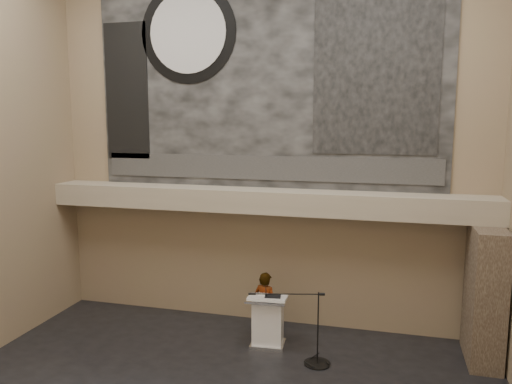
# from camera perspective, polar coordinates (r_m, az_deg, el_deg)

# --- Properties ---
(wall_back) EXTENTS (10.00, 0.02, 8.50)m
(wall_back) POSITION_cam_1_polar(r_m,az_deg,el_deg) (11.37, 1.04, 5.82)
(wall_back) COLOR #8E7C5A
(wall_back) RESTS_ON floor
(wall_front) EXTENTS (10.00, 0.02, 8.50)m
(wall_front) POSITION_cam_1_polar(r_m,az_deg,el_deg) (4.10, -26.71, 0.08)
(wall_front) COLOR #8E7C5A
(wall_front) RESTS_ON floor
(soffit) EXTENTS (10.00, 0.80, 0.50)m
(soffit) POSITION_cam_1_polar(r_m,az_deg,el_deg) (11.12, 0.53, -0.98)
(soffit) COLOR gray
(soffit) RESTS_ON wall_back
(sprinkler_left) EXTENTS (0.04, 0.04, 0.06)m
(sprinkler_left) POSITION_cam_1_polar(r_m,az_deg,el_deg) (11.62, -7.21, -2.04)
(sprinkler_left) COLOR #B2893D
(sprinkler_left) RESTS_ON soffit
(sprinkler_right) EXTENTS (0.04, 0.04, 0.06)m
(sprinkler_right) POSITION_cam_1_polar(r_m,az_deg,el_deg) (10.82, 10.27, -2.89)
(sprinkler_right) COLOR #B2893D
(sprinkler_right) RESTS_ON soffit
(banner) EXTENTS (8.00, 0.05, 5.00)m
(banner) POSITION_cam_1_polar(r_m,az_deg,el_deg) (11.37, 1.02, 13.13)
(banner) COLOR black
(banner) RESTS_ON wall_back
(banner_text_strip) EXTENTS (7.76, 0.02, 0.55)m
(banner_text_strip) POSITION_cam_1_polar(r_m,az_deg,el_deg) (11.35, 0.94, 2.78)
(banner_text_strip) COLOR #2F2F2F
(banner_text_strip) RESTS_ON banner
(banner_clock_rim) EXTENTS (2.30, 0.02, 2.30)m
(banner_clock_rim) POSITION_cam_1_polar(r_m,az_deg,el_deg) (12.01, -7.80, 17.62)
(banner_clock_rim) COLOR black
(banner_clock_rim) RESTS_ON banner
(banner_clock_face) EXTENTS (1.84, 0.02, 1.84)m
(banner_clock_face) POSITION_cam_1_polar(r_m,az_deg,el_deg) (11.99, -7.84, 17.63)
(banner_clock_face) COLOR silver
(banner_clock_face) RESTS_ON banner
(banner_building_print) EXTENTS (2.60, 0.02, 3.60)m
(banner_building_print) POSITION_cam_1_polar(r_m,az_deg,el_deg) (11.01, 13.54, 13.57)
(banner_building_print) COLOR black
(banner_building_print) RESTS_ON banner
(banner_brick_print) EXTENTS (1.10, 0.02, 3.20)m
(banner_brick_print) POSITION_cam_1_polar(r_m,az_deg,el_deg) (12.56, -14.56, 11.06)
(banner_brick_print) COLOR black
(banner_brick_print) RESTS_ON banner
(stone_pier) EXTENTS (0.60, 1.40, 2.70)m
(stone_pier) POSITION_cam_1_polar(r_m,az_deg,el_deg) (10.92, 24.68, -10.62)
(stone_pier) COLOR #433529
(stone_pier) RESTS_ON floor
(lectern) EXTENTS (0.83, 0.62, 1.14)m
(lectern) POSITION_cam_1_polar(r_m,az_deg,el_deg) (10.81, 1.36, -14.53)
(lectern) COLOR silver
(lectern) RESTS_ON floor
(binder) EXTENTS (0.36, 0.31, 0.04)m
(binder) POSITION_cam_1_polar(r_m,az_deg,el_deg) (10.54, 1.92, -11.86)
(binder) COLOR black
(binder) RESTS_ON lectern
(papers) EXTENTS (0.24, 0.32, 0.00)m
(papers) POSITION_cam_1_polar(r_m,az_deg,el_deg) (10.63, 0.84, -11.76)
(papers) COLOR silver
(papers) RESTS_ON lectern
(speaker_person) EXTENTS (0.62, 0.50, 1.49)m
(speaker_person) POSITION_cam_1_polar(r_m,az_deg,el_deg) (11.10, 1.08, -12.83)
(speaker_person) COLOR white
(speaker_person) RESTS_ON floor
(mic_stand) EXTENTS (1.57, 0.59, 1.47)m
(mic_stand) POSITION_cam_1_polar(r_m,az_deg,el_deg) (10.30, 6.73, -17.81)
(mic_stand) COLOR black
(mic_stand) RESTS_ON floor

